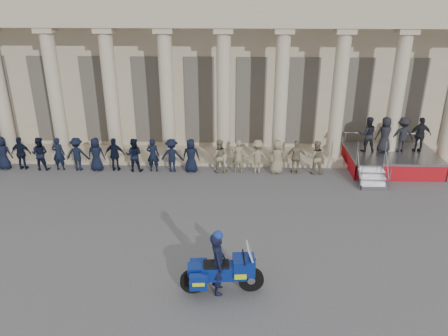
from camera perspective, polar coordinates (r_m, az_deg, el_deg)
The scene contains 6 objects.
ground at distance 14.24m, azimuth -6.64°, elevation -11.44°, with size 90.00×90.00×0.00m, color #4C4C4F.
building at distance 26.66m, azimuth -2.38°, elevation 15.36°, with size 40.00×12.50×9.00m.
officer_rank at distance 20.70m, azimuth -14.57°, elevation 1.72°, with size 19.57×0.60×1.57m.
reviewing_stand at distance 21.46m, azimuth 21.11°, elevation 3.08°, with size 3.99×3.89×2.45m.
motorcycle at distance 12.41m, azimuth -0.16°, elevation -13.38°, with size 2.35×0.98×1.51m.
rider at distance 12.22m, azimuth -0.78°, elevation -12.21°, with size 0.51×0.72×1.96m.
Camera 1 is at (2.05, -11.62, 7.98)m, focal length 35.00 mm.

